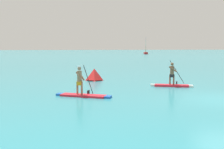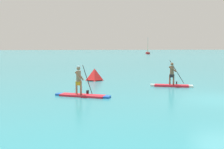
{
  "view_description": "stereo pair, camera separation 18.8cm",
  "coord_description": "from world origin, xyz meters",
  "px_view_note": "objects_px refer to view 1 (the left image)",
  "views": [
    {
      "loc": [
        -8.08,
        -13.11,
        2.75
      ],
      "look_at": [
        -4.46,
        7.45,
        0.64
      ],
      "focal_mm": 44.24,
      "sensor_mm": 36.0,
      "label": 1
    },
    {
      "loc": [
        -7.89,
        -13.14,
        2.75
      ],
      "look_at": [
        -4.46,
        7.45,
        0.64
      ],
      "focal_mm": 44.24,
      "sensor_mm": 36.0,
      "label": 2
    }
  ],
  "objects_px": {
    "paddleboarder_near_left": "(83,90)",
    "paddleboarder_mid_center": "(172,82)",
    "race_marker_buoy": "(94,75)",
    "sailboat_right_horizon": "(146,52)"
  },
  "relations": [
    {
      "from": "paddleboarder_mid_center",
      "to": "race_marker_buoy",
      "type": "relative_size",
      "value": 2.2
    },
    {
      "from": "race_marker_buoy",
      "to": "sailboat_right_horizon",
      "type": "relative_size",
      "value": 0.2
    },
    {
      "from": "paddleboarder_near_left",
      "to": "sailboat_right_horizon",
      "type": "distance_m",
      "value": 89.96
    },
    {
      "from": "paddleboarder_near_left",
      "to": "paddleboarder_mid_center",
      "type": "height_order",
      "value": "paddleboarder_mid_center"
    },
    {
      "from": "paddleboarder_mid_center",
      "to": "race_marker_buoy",
      "type": "distance_m",
      "value": 6.56
    },
    {
      "from": "paddleboarder_near_left",
      "to": "race_marker_buoy",
      "type": "xyz_separation_m",
      "value": [
        1.45,
        7.12,
        0.09
      ]
    },
    {
      "from": "race_marker_buoy",
      "to": "sailboat_right_horizon",
      "type": "bearing_deg",
      "value": 70.21
    },
    {
      "from": "paddleboarder_mid_center",
      "to": "sailboat_right_horizon",
      "type": "distance_m",
      "value": 85.4
    },
    {
      "from": "paddleboarder_mid_center",
      "to": "sailboat_right_horizon",
      "type": "relative_size",
      "value": 0.44
    },
    {
      "from": "paddleboarder_near_left",
      "to": "paddleboarder_mid_center",
      "type": "relative_size",
      "value": 1.07
    }
  ]
}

